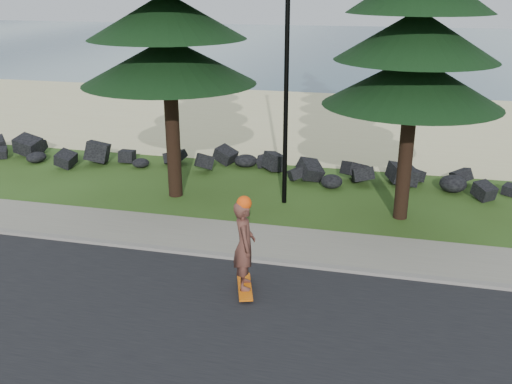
% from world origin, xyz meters
% --- Properties ---
extents(ground, '(160.00, 160.00, 0.00)m').
position_xyz_m(ground, '(0.00, 0.00, 0.00)').
color(ground, '#2D4616').
rests_on(ground, ground).
extents(road, '(160.00, 7.00, 0.02)m').
position_xyz_m(road, '(0.00, -4.50, 0.01)').
color(road, black).
rests_on(road, ground).
extents(kerb, '(160.00, 0.20, 0.10)m').
position_xyz_m(kerb, '(0.00, -0.90, 0.05)').
color(kerb, gray).
rests_on(kerb, ground).
extents(sidewalk, '(160.00, 2.00, 0.08)m').
position_xyz_m(sidewalk, '(0.00, 0.20, 0.04)').
color(sidewalk, gray).
rests_on(sidewalk, ground).
extents(beach_sand, '(160.00, 15.00, 0.01)m').
position_xyz_m(beach_sand, '(0.00, 14.50, 0.01)').
color(beach_sand, beige).
rests_on(beach_sand, ground).
extents(ocean, '(160.00, 58.00, 0.01)m').
position_xyz_m(ocean, '(0.00, 51.00, 0.00)').
color(ocean, '#38586B').
rests_on(ocean, ground).
extents(seawall_boulders, '(60.00, 2.40, 1.10)m').
position_xyz_m(seawall_boulders, '(0.00, 5.60, 0.00)').
color(seawall_boulders, black).
rests_on(seawall_boulders, ground).
extents(lamp_post, '(0.25, 0.14, 8.14)m').
position_xyz_m(lamp_post, '(0.00, 3.20, 4.13)').
color(lamp_post, black).
rests_on(lamp_post, ground).
extents(skateboarder, '(0.68, 1.23, 2.23)m').
position_xyz_m(skateboarder, '(0.19, -2.34, 1.12)').
color(skateboarder, orange).
rests_on(skateboarder, ground).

